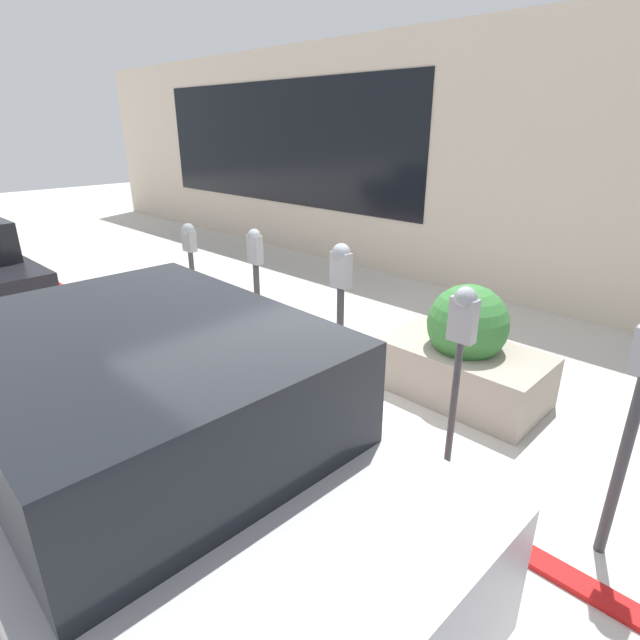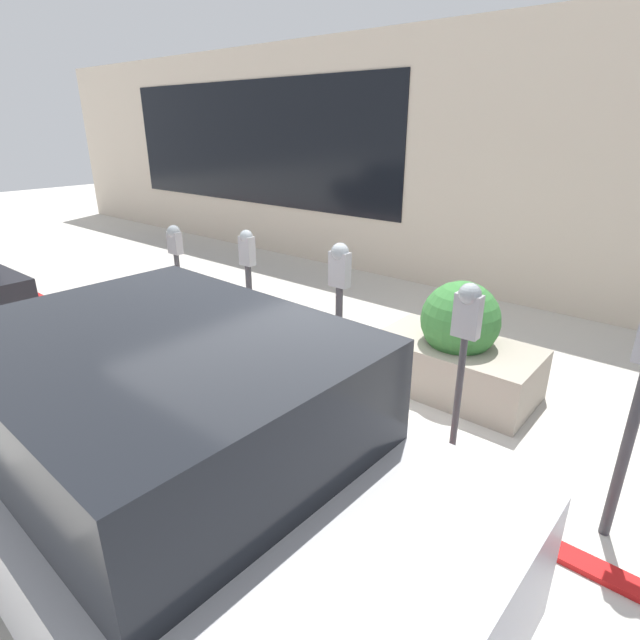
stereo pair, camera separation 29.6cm
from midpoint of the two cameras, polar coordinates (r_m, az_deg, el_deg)
name	(u,v)px [view 2 (the right image)]	position (r m, az deg, el deg)	size (l,w,h in m)	color
ground_plane	(313,427)	(4.55, -2.67, -12.12)	(40.00, 40.00, 0.00)	beige
curb_strip	(307,429)	(4.49, -3.38, -12.34)	(24.50, 0.16, 0.04)	red
building_facade	(523,167)	(7.70, 21.09, 15.99)	(24.50, 0.17, 3.89)	beige
parking_meter_second	(465,332)	(3.61, 14.06, -1.34)	(0.19, 0.16, 1.51)	#38383D
parking_meter_middle	(339,298)	(4.22, 0.21, 2.55)	(0.18, 0.15, 1.61)	#38383D
parking_meter_fourth	(249,281)	(5.03, -9.84, 4.38)	(0.15, 0.13, 1.57)	#38383D
parking_meter_farthest	(177,261)	(5.96, -17.44, 6.40)	(0.17, 0.15, 1.47)	#38383D
planter_box	(457,349)	(5.04, 13.77, -3.32)	(1.55, 0.87, 1.14)	#A39989
parked_car_middle	(159,454)	(3.04, -20.72, -14.18)	(3.85, 1.84, 1.58)	#B7B7BC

